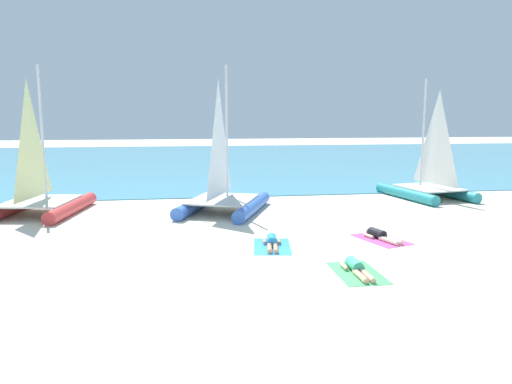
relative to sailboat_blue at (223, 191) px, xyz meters
The scene contains 11 objects.
ground_plane 3.03m from the sailboat_blue, 69.96° to the left, with size 120.00×120.00×0.00m, color beige.
ocean_water 23.54m from the sailboat_blue, 87.59° to the left, with size 120.00×40.00×0.05m, color #4C9EB7.
sailboat_blue is the anchor object (origin of this frame).
sailboat_red 7.31m from the sailboat_blue, behind, with size 3.53×4.92×5.93m.
sailboat_teal 10.18m from the sailboat_blue, 11.10° to the left, with size 3.48×4.75×5.66m.
towel_left 5.64m from the sailboat_blue, 79.38° to the right, with size 1.10×1.90×0.01m, color #338CD8.
sunbather_left 5.56m from the sailboat_blue, 79.15° to the right, with size 0.64×1.57×0.30m.
towel_middle 8.72m from the sailboat_blue, 71.89° to the right, with size 1.10×1.90×0.01m, color #4CB266.
sunbather_middle 8.65m from the sailboat_blue, 71.75° to the right, with size 0.54×1.56×0.30m.
towel_right 7.00m from the sailboat_blue, 48.18° to the right, with size 1.10×1.90×0.01m, color #D84C99.
sunbather_right 6.93m from the sailboat_blue, 47.96° to the right, with size 0.84×1.54×0.30m.
Camera 1 is at (-2.55, -12.14, 3.93)m, focal length 33.83 mm.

